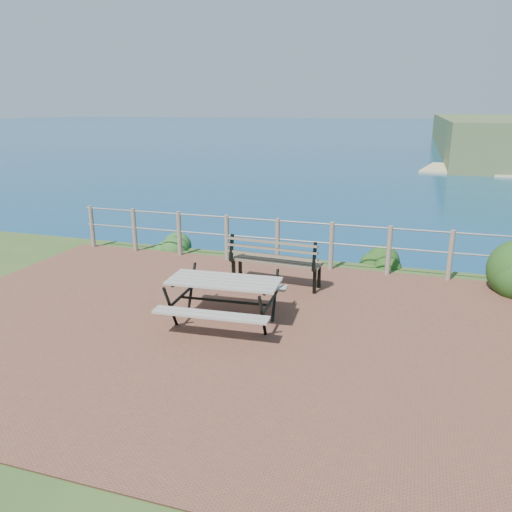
{
  "coord_description": "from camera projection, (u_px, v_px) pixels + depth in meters",
  "views": [
    {
      "loc": [
        2.67,
        -6.55,
        3.24
      ],
      "look_at": [
        0.13,
        1.44,
        0.75
      ],
      "focal_mm": 35.0,
      "sensor_mm": 36.0,
      "label": 1
    }
  ],
  "objects": [
    {
      "name": "ocean",
      "position": [
        413.0,
        117.0,
        190.37
      ],
      "size": [
        1200.0,
        1200.0,
        0.0
      ],
      "primitive_type": "plane",
      "color": "navy",
      "rests_on": "ground"
    },
    {
      "name": "picnic_table",
      "position": [
        224.0,
        297.0,
        7.66
      ],
      "size": [
        1.74,
        1.47,
        0.72
      ],
      "rotation": [
        0.0,
        0.0,
        0.06
      ],
      "color": "gray",
      "rests_on": "ground"
    },
    {
      "name": "shrub_lip_east",
      "position": [
        381.0,
        263.0,
        10.84
      ],
      "size": [
        0.78,
        0.78,
        0.53
      ],
      "primitive_type": "ellipsoid",
      "color": "#144115",
      "rests_on": "ground"
    },
    {
      "name": "ground",
      "position": [
        220.0,
        327.0,
        7.68
      ],
      "size": [
        10.0,
        7.0,
        0.12
      ],
      "primitive_type": "cube",
      "color": "brown",
      "rests_on": "ground"
    },
    {
      "name": "shrub_lip_west",
      "position": [
        172.0,
        247.0,
        12.07
      ],
      "size": [
        0.75,
        0.75,
        0.48
      ],
      "primitive_type": "ellipsoid",
      "color": "#265720",
      "rests_on": "ground"
    },
    {
      "name": "park_bench",
      "position": [
        276.0,
        254.0,
        9.28
      ],
      "size": [
        1.75,
        0.55,
        0.97
      ],
      "rotation": [
        0.0,
        0.0,
        -0.07
      ],
      "color": "brown",
      "rests_on": "ground"
    },
    {
      "name": "safety_railing",
      "position": [
        277.0,
        239.0,
        10.57
      ],
      "size": [
        9.4,
        0.1,
        1.0
      ],
      "color": "#6B5B4C",
      "rests_on": "ground"
    }
  ]
}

